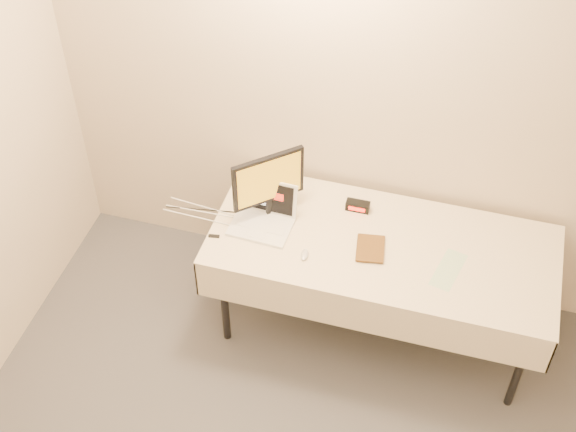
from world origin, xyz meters
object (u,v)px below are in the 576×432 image
(laptop, at_px, (264,214))
(book, at_px, (357,236))
(table, at_px, (382,252))
(monitor, at_px, (268,182))

(laptop, bearing_deg, book, -4.10)
(table, distance_m, monitor, 0.72)
(table, distance_m, book, 0.22)
(table, bearing_deg, laptop, -178.97)
(table, relative_size, monitor, 4.41)
(table, xyz_separation_m, book, (-0.13, -0.07, 0.16))
(laptop, xyz_separation_m, book, (0.53, -0.06, 0.04))
(monitor, bearing_deg, laptop, -143.70)
(book, bearing_deg, table, 20.12)
(table, height_order, laptop, laptop)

